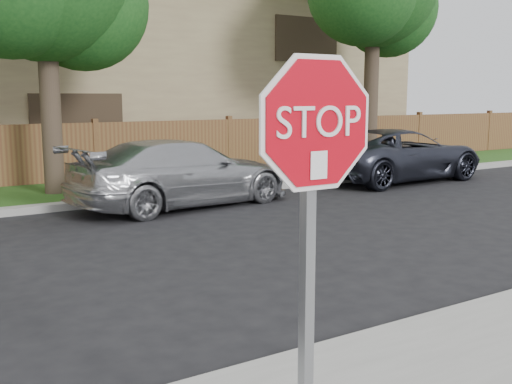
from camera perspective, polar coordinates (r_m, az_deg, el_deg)
stop_sign at (r=3.24m, az=5.49°, el=0.88°), size 1.01×0.13×2.55m
sedan_right at (r=12.56m, az=-7.04°, el=1.82°), size 5.04×2.59×1.40m
sedan_far_right at (r=16.69m, az=13.40°, el=3.47°), size 5.16×2.55×1.41m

